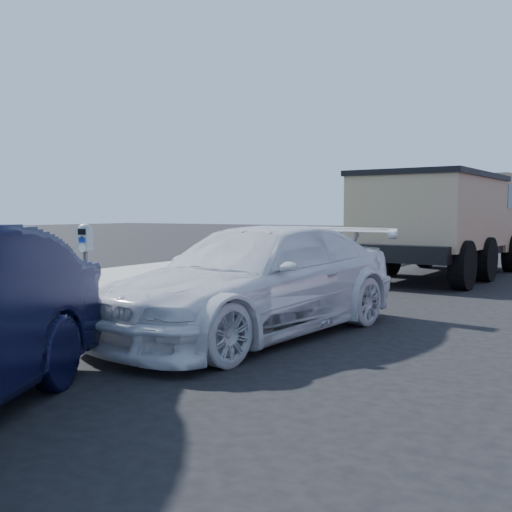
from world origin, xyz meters
The scene contains 5 objects.
ground centered at (0.00, 0.00, 0.00)m, with size 120.00×120.00×0.00m, color black.
streetside centered at (-5.57, 2.00, 0.07)m, with size 6.12×50.00×0.15m.
parking_meter centered at (-2.83, -1.10, 1.13)m, with size 0.21×0.16×1.39m.
white_wagon centered at (-0.89, 0.19, 0.74)m, with size 2.07×5.08×1.47m, color white.
dump_truck centered at (-0.57, 9.25, 1.53)m, with size 3.13×7.10×2.72m.
Camera 1 is at (3.36, -6.79, 1.68)m, focal length 42.00 mm.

